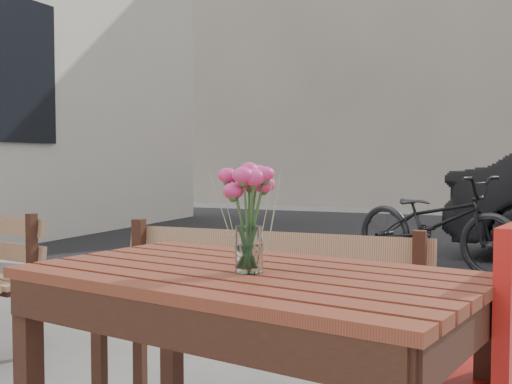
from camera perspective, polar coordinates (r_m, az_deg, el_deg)
street at (r=6.94m, az=15.86°, el=-6.02°), size 30.00×8.12×0.12m
backdrop_buildings at (r=16.34m, az=20.72°, el=11.60°), size 15.50×4.00×8.00m
main_table at (r=1.87m, az=-0.51°, el=-10.89°), size 1.39×0.98×0.78m
main_bench at (r=2.67m, az=0.44°, el=-9.78°), size 1.37×0.43×0.85m
red_chair at (r=2.02m, az=18.89°, el=-13.39°), size 0.54×0.54×0.93m
main_vase at (r=1.79m, az=-0.62°, el=-1.10°), size 0.17×0.17×0.31m
bicycle at (r=6.56m, az=15.62°, el=-2.63°), size 1.89×1.33×0.95m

